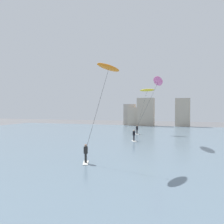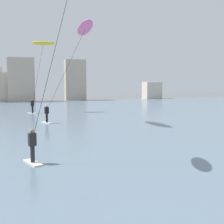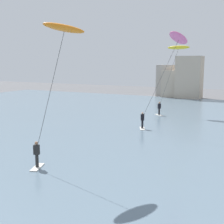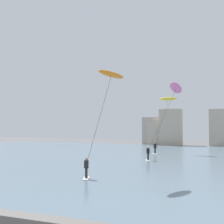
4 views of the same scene
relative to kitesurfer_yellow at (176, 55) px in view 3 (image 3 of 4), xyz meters
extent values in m
cube|color=slate|center=(1.05, -7.99, -7.28)|extent=(84.00, 52.00, 0.10)
cube|color=#A89E93|center=(-7.24, 19.61, -4.30)|extent=(3.21, 2.06, 6.05)
cube|color=#A89E93|center=(-5.96, 20.35, -4.91)|extent=(3.36, 2.90, 4.83)
cube|color=#B7A893|center=(-5.09, 18.60, -4.78)|extent=(4.50, 2.89, 5.09)
cube|color=#B7A893|center=(-2.44, 18.34, -3.50)|extent=(4.48, 3.49, 7.65)
cube|color=silver|center=(-1.34, -1.90, -7.20)|extent=(1.37, 1.22, 0.06)
cylinder|color=black|center=(-1.34, -1.90, -6.78)|extent=(0.20, 0.20, 0.78)
cube|color=black|center=(-1.34, -1.90, -6.09)|extent=(0.38, 0.40, 0.60)
sphere|color=#9E7051|center=(-1.34, -1.90, -5.68)|extent=(0.20, 0.20, 0.20)
cylinder|color=#333333|center=(-0.57, -0.81, -2.68)|extent=(1.56, 2.20, 6.93)
ellipsoid|color=yellow|center=(0.19, 0.27, 0.93)|extent=(2.77, 1.03, 0.62)
cube|color=silver|center=(-0.38, -9.90, -7.20)|extent=(0.99, 1.46, 0.06)
cylinder|color=black|center=(-0.38, -9.90, -6.78)|extent=(0.20, 0.20, 0.78)
cube|color=black|center=(-0.38, -9.90, -6.09)|extent=(0.40, 0.34, 0.60)
sphere|color=tan|center=(-0.38, -9.90, -5.68)|extent=(0.20, 0.20, 0.20)
cylinder|color=#333333|center=(1.33, -10.21, -2.56)|extent=(3.45, 0.65, 7.16)
ellipsoid|color=pink|center=(3.04, -10.53, 1.16)|extent=(1.25, 3.78, 1.13)
cube|color=silver|center=(-2.08, -22.97, -7.20)|extent=(0.90, 1.47, 0.06)
cylinder|color=black|center=(-2.08, -22.97, -6.78)|extent=(0.20, 0.20, 0.78)
cube|color=black|center=(-2.08, -22.97, -6.09)|extent=(0.40, 0.32, 0.60)
sphere|color=#9E7051|center=(-2.08, -22.97, -5.68)|extent=(0.20, 0.20, 0.20)
cylinder|color=#333333|center=(-1.13, -22.72, -2.66)|extent=(1.93, 0.53, 6.95)
ellipsoid|color=orange|center=(-0.18, -22.47, 0.96)|extent=(1.90, 2.58, 0.72)
camera|label=1|loc=(5.23, -39.39, -2.52)|focal=33.51mm
camera|label=2|loc=(-2.49, -37.37, -3.26)|focal=48.71mm
camera|label=3|loc=(9.87, -36.29, -0.94)|focal=47.76mm
camera|label=4|loc=(7.99, -43.49, -3.02)|focal=46.38mm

